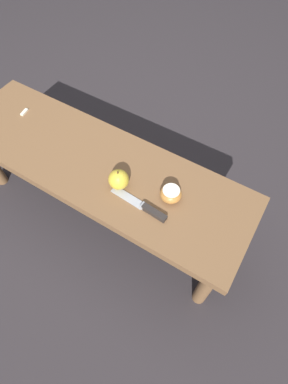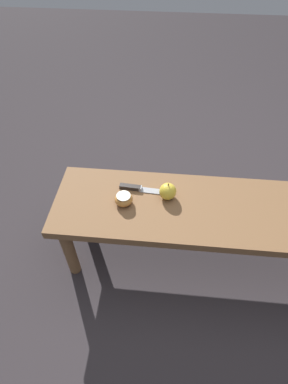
{
  "view_description": "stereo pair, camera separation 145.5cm",
  "coord_description": "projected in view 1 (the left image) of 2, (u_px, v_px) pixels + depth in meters",
  "views": [
    {
      "loc": [
        -0.56,
        0.54,
        1.35
      ],
      "look_at": [
        -0.25,
        0.04,
        0.44
      ],
      "focal_mm": 28.0,
      "sensor_mm": 36.0,
      "label": 1
    },
    {
      "loc": [
        -0.17,
        -0.86,
        1.43
      ],
      "look_at": [
        -0.25,
        0.04,
        0.44
      ],
      "focal_mm": 28.0,
      "sensor_mm": 36.0,
      "label": 2
    }
  ],
  "objects": [
    {
      "name": "apple_slice_near_knife",
      "position": [
        24.0,
        112.0,
        1.34
      ],
      "size": [
        0.02,
        0.04,
        0.01
      ],
      "color": "white",
      "rests_on": "wooden_bench"
    },
    {
      "name": "wooden_bench",
      "position": [
        97.0,
        170.0,
        1.24
      ],
      "size": [
        1.31,
        0.4,
        0.41
      ],
      "color": "brown",
      "rests_on": "ground_plane"
    },
    {
      "name": "ground_plane",
      "position": [
        106.0,
        211.0,
        1.54
      ],
      "size": [
        8.0,
        8.0,
        0.0
      ],
      "primitive_type": "plane",
      "color": "#2D282B"
    },
    {
      "name": "knife",
      "position": [
        146.0,
        208.0,
        1.07
      ],
      "size": [
        0.24,
        0.04,
        0.02
      ],
      "rotation": [
        0.0,
        0.0,
        -0.07
      ],
      "color": "#9EA0A5",
      "rests_on": "wooden_bench"
    },
    {
      "name": "apple_cut",
      "position": [
        171.0,
        194.0,
        1.08
      ],
      "size": [
        0.08,
        0.08,
        0.05
      ],
      "color": "#B27233",
      "rests_on": "wooden_bench"
    },
    {
      "name": "apple_whole",
      "position": [
        119.0,
        180.0,
        1.1
      ],
      "size": [
        0.08,
        0.08,
        0.09
      ],
      "color": "gold",
      "rests_on": "wooden_bench"
    }
  ]
}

